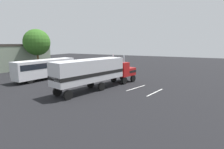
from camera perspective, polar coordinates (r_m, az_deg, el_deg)
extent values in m
plane|color=black|center=(28.55, 2.64, -2.53)|extent=(120.00, 120.00, 0.00)
cube|color=silver|center=(25.24, 7.84, -4.30)|extent=(4.24, 1.48, 0.01)
cube|color=silver|center=(23.42, 13.76, -5.64)|extent=(4.32, 1.16, 0.01)
cube|color=#B21919|center=(29.19, 4.75, 1.13)|extent=(2.41, 2.89, 1.20)
cube|color=#B21919|center=(27.87, 2.78, 1.76)|extent=(2.02, 2.78, 2.20)
cube|color=silver|center=(29.94, 5.84, 1.34)|extent=(0.64, 2.04, 1.08)
cube|color=black|center=(29.18, 4.75, 1.24)|extent=(2.42, 2.93, 0.36)
cylinder|color=silver|center=(28.07, 0.34, 3.07)|extent=(0.18, 0.18, 3.40)
cylinder|color=silver|center=(26.68, 3.88, 2.68)|extent=(0.18, 0.18, 3.40)
cube|color=silver|center=(23.25, -7.12, 1.39)|extent=(10.81, 5.33, 2.80)
cube|color=black|center=(23.32, -7.10, 0.37)|extent=(10.82, 5.37, 0.44)
cylinder|color=silver|center=(29.21, 1.30, -0.33)|extent=(1.42, 0.97, 0.64)
cylinder|color=black|center=(30.28, 3.40, -0.74)|extent=(1.14, 0.59, 1.10)
cylinder|color=black|center=(29.00, 6.81, -1.28)|extent=(1.14, 0.59, 1.10)
cylinder|color=black|center=(28.55, 0.53, -1.39)|extent=(1.14, 0.59, 1.10)
cylinder|color=black|center=(27.18, 4.02, -2.00)|extent=(1.14, 0.59, 1.10)
cylinder|color=black|center=(25.13, -6.95, -3.06)|extent=(1.14, 0.59, 1.10)
cylinder|color=black|center=(23.56, -3.41, -3.89)|extent=(1.14, 0.59, 1.10)
cylinder|color=black|center=(22.14, -17.24, -5.26)|extent=(1.14, 0.59, 1.10)
cylinder|color=black|center=(20.34, -14.02, -6.46)|extent=(1.14, 0.59, 1.10)
cylinder|color=#2D3347|center=(26.89, -7.61, -2.51)|extent=(0.18, 0.18, 0.82)
cylinder|color=#2D3347|center=(26.84, -7.91, -2.54)|extent=(0.18, 0.18, 0.82)
cylinder|color=#A5728C|center=(26.72, -7.79, -1.06)|extent=(0.34, 0.34, 0.58)
sphere|color=tan|center=(26.65, -7.81, -0.20)|extent=(0.23, 0.23, 0.23)
cube|color=black|center=(26.90, -7.94, -0.92)|extent=(0.30, 0.28, 0.36)
cube|color=silver|center=(33.00, -20.68, 1.99)|extent=(11.25, 4.05, 2.90)
cube|color=black|center=(32.93, -20.74, 2.99)|extent=(10.60, 4.00, 0.90)
cylinder|color=black|center=(36.55, -16.33, 0.67)|extent=(1.03, 0.42, 1.00)
cylinder|color=black|center=(34.86, -13.96, 0.34)|extent=(1.03, 0.42, 1.00)
cylinder|color=black|center=(32.25, -27.03, -1.26)|extent=(1.03, 0.42, 1.00)
cylinder|color=black|center=(30.32, -24.96, -1.76)|extent=(1.03, 0.42, 1.00)
cylinder|color=brown|center=(43.59, -22.77, 4.00)|extent=(0.44, 0.44, 4.38)
sphere|color=#326620|center=(43.40, -23.16, 9.56)|extent=(5.83, 5.83, 5.83)
cube|color=gray|center=(47.17, -30.23, 4.82)|extent=(18.15, 10.40, 6.00)
cube|color=#3F3833|center=(47.06, -30.53, 8.15)|extent=(18.27, 10.53, 0.50)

